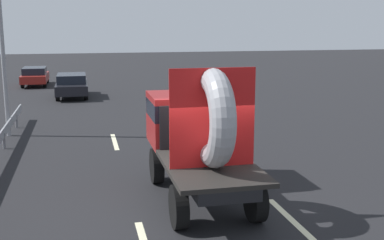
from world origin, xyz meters
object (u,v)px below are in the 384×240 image
Objects in this scene: flatbed_truck at (196,130)px; oncoming_car at (35,76)px; traffic_light at (0,18)px; distant_sedan at (72,85)px.

flatbed_truck is 24.17m from oncoming_car.
flatbed_truck is at bearing -54.68° from traffic_light.
distant_sedan is at bearing 76.94° from traffic_light.
distant_sedan is 6.51m from oncoming_car.
oncoming_car is (-2.55, 5.99, -0.05)m from distant_sedan.
distant_sedan reaches higher than oncoming_car.
flatbed_truck is at bearing -79.24° from distant_sedan.
flatbed_truck reaches higher than distant_sedan.
oncoming_car is (-0.32, 15.60, -3.74)m from traffic_light.
flatbed_truck is 17.78m from distant_sedan.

